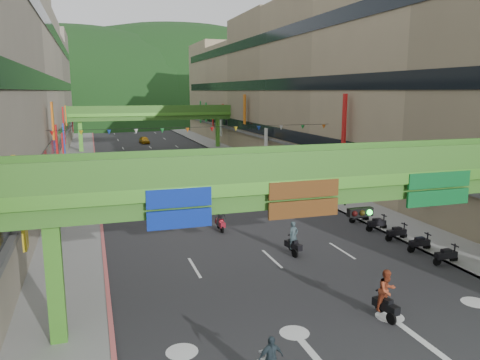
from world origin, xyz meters
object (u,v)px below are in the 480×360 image
car_silver (147,156)px  car_yellow (144,140)px  scooter_rider_mid (387,293)px  scooter_rider_near (293,239)px  overpass_near (352,192)px

car_silver → car_yellow: car_silver is taller
scooter_rider_mid → car_yellow: (-2.24, 70.46, -0.47)m
scooter_rider_near → scooter_rider_mid: size_ratio=0.93×
overpass_near → scooter_rider_near: 8.20m
scooter_rider_near → overpass_near: bearing=-94.4°
scooter_rider_mid → car_yellow: 70.50m
scooter_rider_near → car_silver: size_ratio=0.47×
car_silver → car_yellow: 22.42m
overpass_near → scooter_rider_near: (0.54, 6.97, -4.29)m
overpass_near → car_silver: size_ratio=6.66×
scooter_rider_near → scooter_rider_mid: (0.50, -8.36, 0.19)m
car_yellow → scooter_rider_mid: bearing=-91.9°
overpass_near → scooter_rider_near: size_ratio=14.12×
car_silver → car_yellow: (2.16, 22.32, -0.05)m
car_silver → car_yellow: size_ratio=1.12×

